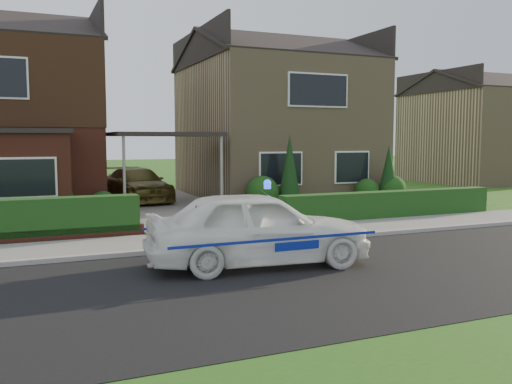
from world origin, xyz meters
TOP-DOWN VIEW (x-y plane):
  - ground at (0.00, 0.00)m, footprint 120.00×120.00m
  - road at (0.00, 0.00)m, footprint 60.00×6.00m
  - kerb at (0.00, 3.05)m, footprint 60.00×0.16m
  - sidewalk at (0.00, 4.10)m, footprint 60.00×2.00m
  - driveway at (0.00, 11.00)m, footprint 3.80×12.00m
  - house_right at (5.80, 13.99)m, footprint 7.50×8.06m
  - carport_link at (0.00, 10.95)m, footprint 3.80×3.00m
  - hedge_right at (5.80, 5.35)m, footprint 7.50×0.55m
  - shrub_left_mid at (-4.00, 9.30)m, footprint 1.32×1.32m
  - shrub_left_near at (-2.40, 9.60)m, footprint 0.84×0.84m
  - shrub_right_near at (3.20, 9.40)m, footprint 1.20×1.20m
  - shrub_right_mid at (7.80, 9.50)m, footprint 0.96×0.96m
  - shrub_right_far at (8.80, 9.20)m, footprint 1.08×1.08m
  - conifer_a at (4.20, 9.20)m, footprint 0.90×0.90m
  - conifer_b at (8.60, 9.20)m, footprint 0.90×0.90m
  - neighbour_right at (20.00, 16.00)m, footprint 6.50×7.00m
  - police_car at (-0.48, 1.20)m, footprint 4.08×4.60m
  - driveway_car at (-0.70, 12.64)m, footprint 2.35×4.60m

SIDE VIEW (x-z plane):
  - ground at x=0.00m, z-range 0.00..0.00m
  - road at x=0.00m, z-range -0.01..0.01m
  - hedge_right at x=5.80m, z-range -0.40..0.40m
  - sidewalk at x=0.00m, z-range 0.00..0.10m
  - kerb at x=0.00m, z-range 0.00..0.12m
  - driveway at x=0.00m, z-range 0.00..0.12m
  - shrub_left_near at x=-2.40m, z-range 0.00..0.84m
  - shrub_right_mid at x=7.80m, z-range 0.00..0.96m
  - shrub_right_far at x=8.80m, z-range 0.00..1.08m
  - shrub_right_near at x=3.20m, z-range 0.00..1.20m
  - shrub_left_mid at x=-4.00m, z-range 0.00..1.32m
  - police_car at x=-0.48m, z-range -0.08..1.59m
  - driveway_car at x=-0.70m, z-range 0.12..1.40m
  - conifer_b at x=8.60m, z-range 0.00..2.20m
  - conifer_a at x=4.20m, z-range 0.00..2.60m
  - neighbour_right at x=20.00m, z-range 0.00..5.20m
  - carport_link at x=0.00m, z-range 1.27..4.04m
  - house_right at x=5.80m, z-range 0.04..7.29m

